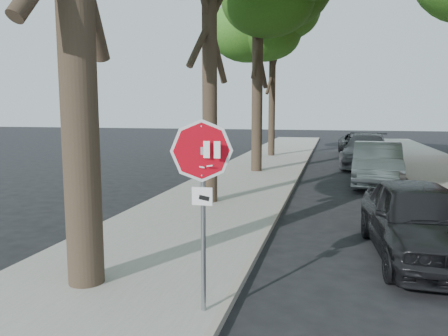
# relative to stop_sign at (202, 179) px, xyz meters

# --- Properties ---
(ground) EXTENTS (120.00, 120.00, 0.00)m
(ground) POSITION_rel_stop_sign_xyz_m (0.70, 0.03, -1.95)
(ground) COLOR black
(ground) RESTS_ON ground
(sidewalk_left) EXTENTS (4.00, 55.00, 0.12)m
(sidewalk_left) POSITION_rel_stop_sign_xyz_m (-1.80, 12.03, -1.89)
(sidewalk_left) COLOR gray
(sidewalk_left) RESTS_ON ground
(curb_left) EXTENTS (0.12, 55.00, 0.13)m
(curb_left) POSITION_rel_stop_sign_xyz_m (0.25, 12.03, -1.88)
(curb_left) COLOR #9E9384
(curb_left) RESTS_ON ground
(curb_right) EXTENTS (0.12, 55.00, 0.13)m
(curb_right) POSITION_rel_stop_sign_xyz_m (4.65, 12.03, -1.88)
(curb_right) COLOR #9E9384
(curb_right) RESTS_ON ground
(stop_sign) EXTENTS (0.76, 0.34, 2.61)m
(stop_sign) POSITION_rel_stop_sign_xyz_m (0.00, 0.00, 0.00)
(stop_sign) COLOR gray
(stop_sign) RESTS_ON sidewalk_left
(tree_far) EXTENTS (5.29, 4.91, 9.33)m
(tree_far) POSITION_rel_stop_sign_xyz_m (-2.02, 21.14, 5.26)
(tree_far) COLOR black
(tree_far) RESTS_ON sidewalk_left
(car_a) EXTENTS (2.10, 4.54, 1.51)m
(car_a) POSITION_rel_stop_sign_xyz_m (3.30, 3.45, -1.20)
(car_a) COLOR black
(car_a) RESTS_ON ground
(car_b) EXTENTS (2.06, 5.05, 1.63)m
(car_b) POSITION_rel_stop_sign_xyz_m (3.30, 12.06, -1.13)
(car_b) COLOR gray
(car_b) RESTS_ON ground
(car_c) EXTENTS (2.89, 5.92, 1.66)m
(car_c) POSITION_rel_stop_sign_xyz_m (3.30, 17.69, -1.12)
(car_c) COLOR #4C4C51
(car_c) RESTS_ON ground
(car_d) EXTENTS (2.64, 5.32, 1.45)m
(car_d) POSITION_rel_stop_sign_xyz_m (3.30, 23.45, -1.22)
(car_d) COLOR black
(car_d) RESTS_ON ground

